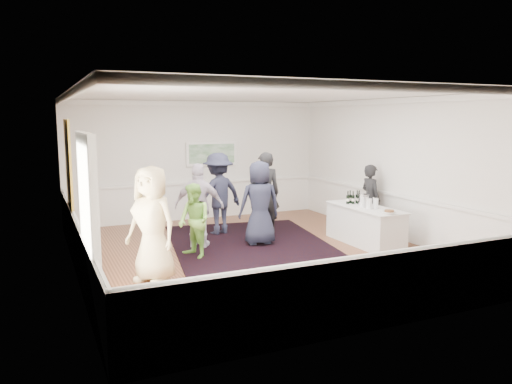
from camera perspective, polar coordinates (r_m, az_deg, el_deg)
name	(u,v)px	position (r m, az deg, el deg)	size (l,w,h in m)	color
floor	(258,254)	(10.26, 0.21, -7.08)	(8.00, 8.00, 0.00)	brown
ceiling	(258,95)	(9.89, 0.22, 11.08)	(7.00, 8.00, 0.02)	white
wall_left	(72,186)	(9.09, -20.31, 0.67)	(0.02, 8.00, 3.20)	white
wall_right	(398,169)	(11.82, 15.88, 2.57)	(0.02, 8.00, 3.20)	white
wall_back	(197,161)	(13.67, -6.74, 3.59)	(7.00, 0.02, 3.20)	white
wall_front	(388,209)	(6.55, 14.83, -1.92)	(7.00, 0.02, 3.20)	white
wainscoting	(258,230)	(10.13, 0.21, -4.36)	(7.00, 8.00, 1.00)	white
mirror	(69,167)	(10.36, -20.61, 2.67)	(0.05, 1.25, 1.85)	gold
doorway	(87,216)	(7.25, -18.74, -2.58)	(0.10, 1.78, 2.56)	white
landscape_painting	(212,154)	(13.73, -5.09, 4.39)	(1.44, 0.06, 0.66)	white
area_rug	(250,243)	(11.04, -0.72, -5.89)	(3.31, 4.35, 0.02)	black
serving_table	(365,225)	(11.23, 12.32, -3.72)	(0.78, 2.04, 0.83)	silver
bartender	(370,199)	(12.17, 12.95, -0.82)	(0.61, 0.40, 1.66)	black
guest_tan	(152,224)	(8.56, -11.81, -3.61)	(0.96, 0.63, 1.97)	tan
guest_green	(194,221)	(9.91, -7.09, -3.29)	(0.72, 0.56, 1.48)	#86CB51
guest_lilac	(199,206)	(10.63, -6.51, -1.58)	(1.06, 0.44, 1.81)	silver
guest_dark_a	(218,194)	(11.84, -4.34, -0.20)	(1.25, 0.72, 1.94)	#212337
guest_dark_b	(265,193)	(11.85, 1.02, -0.13)	(0.71, 0.47, 1.96)	black
guest_navy	(260,203)	(10.81, 0.41, -1.27)	(0.90, 0.59, 1.84)	#212337
wine_bottles	(354,197)	(11.50, 11.18, -0.54)	(0.36, 0.26, 0.31)	black
juice_pitchers	(369,203)	(10.97, 12.79, -1.21)	(0.27, 0.37, 0.24)	#68A53B
ice_bucket	(363,200)	(11.33, 12.15, -0.91)	(0.26, 0.26, 0.24)	silver
nut_bowl	(389,212)	(10.44, 14.98, -2.23)	(0.26, 0.26, 0.08)	white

